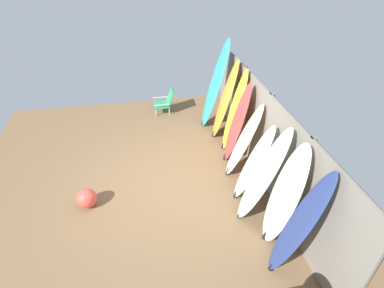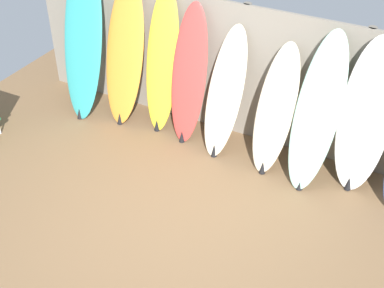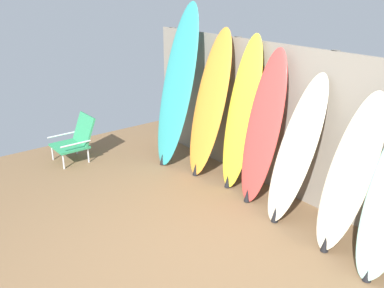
{
  "view_description": "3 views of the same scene",
  "coord_description": "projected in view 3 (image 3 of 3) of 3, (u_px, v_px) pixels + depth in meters",
  "views": [
    {
      "loc": [
        4.51,
        -0.23,
        4.04
      ],
      "look_at": [
        -0.25,
        0.64,
        0.72
      ],
      "focal_mm": 28.0,
      "sensor_mm": 36.0,
      "label": 1
    },
    {
      "loc": [
        2.18,
        -3.54,
        4.17
      ],
      "look_at": [
        0.1,
        0.45,
        0.84
      ],
      "focal_mm": 50.0,
      "sensor_mm": 36.0,
      "label": 2
    },
    {
      "loc": [
        2.58,
        -1.86,
        2.48
      ],
      "look_at": [
        -0.39,
        0.46,
        1.03
      ],
      "focal_mm": 40.0,
      "sensor_mm": 36.0,
      "label": 3
    }
  ],
  "objects": [
    {
      "name": "surfboard_cream_4",
      "position": [
        296.0,
        150.0,
        4.55
      ],
      "size": [
        0.5,
        0.68,
        1.59
      ],
      "color": "beige",
      "rests_on": "ground"
    },
    {
      "name": "surfboard_cream_5",
      "position": [
        350.0,
        174.0,
        4.05
      ],
      "size": [
        0.5,
        0.67,
        1.54
      ],
      "color": "beige",
      "rests_on": "ground"
    },
    {
      "name": "beach_chair",
      "position": [
        76.0,
        139.0,
        6.2
      ],
      "size": [
        0.5,
        0.56,
        0.65
      ],
      "rotation": [
        0.0,
        0.0,
        0.28
      ],
      "color": "silver",
      "rests_on": "ground"
    },
    {
      "name": "surfboard_yellow_2",
      "position": [
        242.0,
        114.0,
        5.23
      ],
      "size": [
        0.47,
        0.5,
        1.9
      ],
      "color": "yellow",
      "rests_on": "ground"
    },
    {
      "name": "fence_back",
      "position": [
        324.0,
        134.0,
        4.69
      ],
      "size": [
        6.08,
        0.11,
        1.8
      ],
      "color": "gray",
      "rests_on": "ground"
    },
    {
      "name": "surfboard_orange_1",
      "position": [
        210.0,
        104.0,
        5.58
      ],
      "size": [
        0.61,
        0.59,
        1.93
      ],
      "color": "orange",
      "rests_on": "ground"
    },
    {
      "name": "surfboard_red_3",
      "position": [
        263.0,
        128.0,
        4.9
      ],
      "size": [
        0.48,
        0.51,
        1.79
      ],
      "color": "#D13D38",
      "rests_on": "ground"
    },
    {
      "name": "surfboard_teal_0",
      "position": [
        177.0,
        86.0,
        5.89
      ],
      "size": [
        0.63,
        0.73,
        2.23
      ],
      "color": "teal",
      "rests_on": "ground"
    },
    {
      "name": "ground",
      "position": [
        178.0,
        274.0,
        3.85
      ],
      "size": [
        7.68,
        7.68,
        0.0
      ],
      "primitive_type": "plane",
      "color": "brown"
    }
  ]
}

